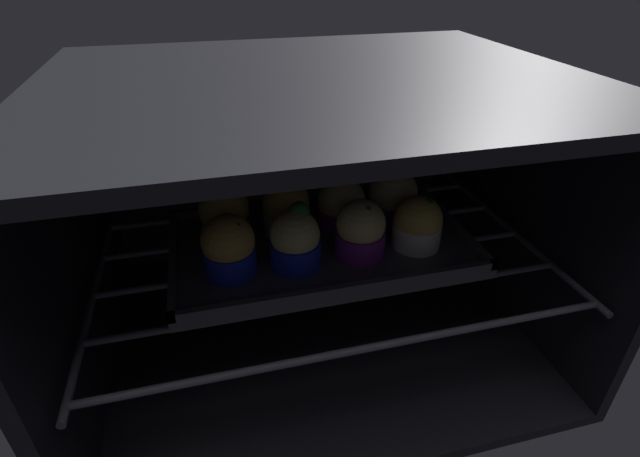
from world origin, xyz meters
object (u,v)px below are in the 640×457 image
at_px(baking_tray, 320,245).
at_px(muffin_row0_col2, 361,230).
at_px(muffin_row0_col0, 229,247).
at_px(muffin_row0_col1, 295,240).
at_px(muffin_row1_col0, 224,213).
at_px(muffin_row1_col2, 341,204).
at_px(muffin_row0_col3, 418,224).
at_px(muffin_row1_col1, 286,208).
at_px(muffin_row1_col3, 392,195).

bearing_deg(baking_tray, muffin_row0_col2, -44.59).
distance_m(muffin_row0_col0, muffin_row0_col1, 0.08).
distance_m(muffin_row1_col0, muffin_row1_col2, 0.15).
bearing_deg(muffin_row0_col0, muffin_row0_col3, -0.02).
bearing_deg(muffin_row0_col3, muffin_row1_col1, 154.33).
distance_m(baking_tray, muffin_row0_col3, 0.12).
xyz_separation_m(muffin_row0_col2, muffin_row0_col3, (0.07, 0.00, -0.00)).
distance_m(muffin_row1_col2, muffin_row1_col3, 0.07).
xyz_separation_m(muffin_row0_col2, muffin_row1_col2, (-0.00, 0.07, -0.00)).
bearing_deg(muffin_row0_col1, muffin_row1_col1, 87.00).
relative_size(muffin_row0_col2, muffin_row1_col2, 1.06).
relative_size(muffin_row0_col3, muffin_row1_col2, 0.98).
bearing_deg(muffin_row1_col1, muffin_row0_col0, -137.81).
height_order(muffin_row0_col1, muffin_row1_col3, muffin_row0_col1).
bearing_deg(baking_tray, muffin_row0_col1, -134.89).
bearing_deg(muffin_row1_col0, baking_tray, -18.81).
relative_size(baking_tray, muffin_row0_col1, 4.80).
distance_m(baking_tray, muffin_row1_col3, 0.12).
distance_m(muffin_row0_col0, muffin_row0_col3, 0.23).
bearing_deg(muffin_row1_col0, muffin_row0_col0, -90.76).
distance_m(muffin_row0_col3, muffin_row1_col0, 0.24).
height_order(muffin_row0_col2, muffin_row1_col2, muffin_row0_col2).
bearing_deg(baking_tray, muffin_row1_col2, 42.72).
bearing_deg(muffin_row1_col1, muffin_row0_col1, -93.00).
bearing_deg(muffin_row1_col0, muffin_row1_col2, -1.54).
bearing_deg(muffin_row1_col2, muffin_row0_col2, -88.34).
distance_m(muffin_row0_col2, muffin_row1_col3, 0.10).
bearing_deg(baking_tray, muffin_row0_col0, -162.31).
height_order(muffin_row1_col0, muffin_row1_col1, muffin_row1_col0).
bearing_deg(muffin_row0_col3, muffin_row1_col3, 93.59).
height_order(muffin_row0_col0, muffin_row1_col2, muffin_row0_col0).
height_order(baking_tray, muffin_row0_col3, muffin_row0_col3).
bearing_deg(muffin_row1_col2, muffin_row0_col1, -136.03).
relative_size(muffin_row0_col3, muffin_row1_col0, 0.84).
bearing_deg(muffin_row0_col3, muffin_row0_col2, -178.11).
bearing_deg(muffin_row1_col1, muffin_row0_col2, -44.68).
relative_size(muffin_row0_col1, muffin_row1_col0, 0.97).
height_order(muffin_row1_col0, muffin_row1_col3, muffin_row1_col0).
height_order(muffin_row0_col0, muffin_row1_col0, muffin_row1_col0).
xyz_separation_m(muffin_row0_col3, muffin_row1_col0, (-0.23, 0.08, 0.01)).
relative_size(muffin_row0_col2, muffin_row1_col0, 0.91).
xyz_separation_m(muffin_row0_col0, muffin_row0_col2, (0.15, -0.00, 0.00)).
relative_size(muffin_row1_col1, muffin_row1_col2, 1.07).
distance_m(muffin_row0_col1, muffin_row1_col2, 0.11).
bearing_deg(muffin_row1_col1, muffin_row0_col3, -25.67).
bearing_deg(muffin_row1_col3, muffin_row1_col2, -179.20).
relative_size(baking_tray, muffin_row1_col0, 4.67).
xyz_separation_m(muffin_row1_col0, muffin_row1_col1, (0.08, -0.00, -0.00)).
relative_size(muffin_row0_col1, muffin_row1_col1, 1.05).
relative_size(muffin_row0_col3, muffin_row1_col1, 0.91).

